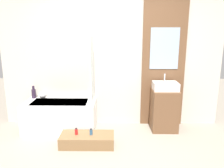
# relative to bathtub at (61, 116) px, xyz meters

# --- Properties ---
(wall_tiled_back) EXTENTS (4.20, 0.06, 2.60)m
(wall_tiled_back) POSITION_rel_bathtub_xyz_m (0.93, 0.37, 1.02)
(wall_tiled_back) COLOR beige
(wall_tiled_back) RESTS_ON ground_plane
(wall_wood_accent) EXTENTS (0.81, 0.04, 2.60)m
(wall_wood_accent) POSITION_rel_bathtub_xyz_m (1.93, 0.32, 1.04)
(wall_wood_accent) COLOR brown
(wall_wood_accent) RESTS_ON ground_plane
(bathtub) EXTENTS (1.29, 0.64, 0.55)m
(bathtub) POSITION_rel_bathtub_xyz_m (0.00, 0.00, 0.00)
(bathtub) COLOR white
(bathtub) RESTS_ON ground_plane
(glass_shower_screen) EXTENTS (0.01, 0.48, 1.17)m
(glass_shower_screen) POSITION_rel_bathtub_xyz_m (0.62, -0.06, 0.86)
(glass_shower_screen) COLOR silver
(glass_shower_screen) RESTS_ON bathtub
(wooden_step_bench) EXTENTS (0.86, 0.38, 0.19)m
(wooden_step_bench) POSITION_rel_bathtub_xyz_m (0.56, -0.57, -0.19)
(wooden_step_bench) COLOR olive
(wooden_step_bench) RESTS_ON ground_plane
(vanity_cabinet) EXTENTS (0.47, 0.46, 0.77)m
(vanity_cabinet) POSITION_rel_bathtub_xyz_m (1.93, 0.07, 0.10)
(vanity_cabinet) COLOR brown
(vanity_cabinet) RESTS_ON ground_plane
(sink) EXTENTS (0.44, 0.33, 0.28)m
(sink) POSITION_rel_bathtub_xyz_m (1.93, 0.07, 0.56)
(sink) COLOR white
(sink) RESTS_ON vanity_cabinet
(vase_tall_dark) EXTENTS (0.08, 0.08, 0.24)m
(vase_tall_dark) POSITION_rel_bathtub_xyz_m (-0.56, 0.23, 0.37)
(vase_tall_dark) COLOR #2D1E33
(vase_tall_dark) RESTS_ON bathtub
(vase_round_light) EXTENTS (0.14, 0.14, 0.14)m
(vase_round_light) POSITION_rel_bathtub_xyz_m (-0.37, 0.20, 0.34)
(vase_round_light) COLOR white
(vase_round_light) RESTS_ON bathtub
(bottle_soap_primary) EXTENTS (0.05, 0.05, 0.11)m
(bottle_soap_primary) POSITION_rel_bathtub_xyz_m (0.39, -0.57, -0.04)
(bottle_soap_primary) COLOR red
(bottle_soap_primary) RESTS_ON wooden_step_bench
(bottle_soap_secondary) EXTENTS (0.05, 0.05, 0.10)m
(bottle_soap_secondary) POSITION_rel_bathtub_xyz_m (0.63, -0.57, -0.05)
(bottle_soap_secondary) COLOR #2D567A
(bottle_soap_secondary) RESTS_ON wooden_step_bench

